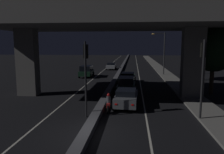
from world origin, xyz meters
The scene contains 18 objects.
ground_plane centered at (0.00, 0.00, 0.00)m, with size 200.00×200.00×0.00m, color black.
lane_line_left_inner centered at (-3.45, 35.00, 0.00)m, with size 0.12×126.00×0.00m, color beige.
lane_line_right_inner centered at (3.45, 35.00, 0.00)m, with size 0.12×126.00×0.00m, color beige.
median_divider centered at (0.00, 35.00, 0.20)m, with size 0.63×126.00×0.39m, color #4C4C51.
sidewalk_right centered at (8.07, 28.00, 0.08)m, with size 2.35×126.00×0.16m, color slate.
elevated_overpass centered at (0.00, 9.17, 7.42)m, with size 22.86×10.19×9.61m.
traffic_light_left_of_median centered at (-0.72, 3.05, 3.56)m, with size 0.30×0.49×5.23m.
traffic_light_right_of_median centered at (6.99, 3.04, 3.64)m, with size 0.30×0.49×5.35m.
street_lamp centered at (7.23, 25.43, 4.23)m, with size 2.25×0.32×7.06m.
car_grey_lead centered at (1.98, 5.91, 0.76)m, with size 2.04×4.17×1.46m.
car_dark_green_second centered at (1.81, 11.53, 0.84)m, with size 2.06×4.13×1.60m.
car_dark_green_third centered at (1.82, 17.12, 0.75)m, with size 2.10×4.46×1.42m.
car_dark_green_lead_oncoming centered at (-4.88, 22.20, 0.96)m, with size 2.08×4.22×1.81m.
car_silver_second_oncoming centered at (-2.11, 33.54, 0.70)m, with size 2.02×4.28×1.33m.
motorcycle_red_filtering_near centered at (0.68, 4.43, 0.59)m, with size 0.33×1.82×1.39m.
pedestrian_on_sidewalk centered at (7.98, 11.24, 0.95)m, with size 0.38×0.38×1.59m.
roadside_tree_kerbside_near centered at (10.46, 11.23, 4.68)m, with size 4.72×4.72×7.06m.
roadside_tree_kerbside_mid centered at (11.48, 20.35, 4.42)m, with size 4.50×4.50×6.69m.
Camera 1 is at (2.52, -11.54, 4.98)m, focal length 35.00 mm.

